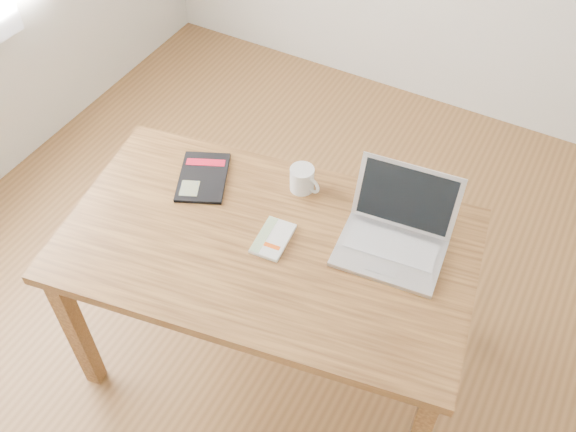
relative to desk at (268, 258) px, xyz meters
The scene contains 6 objects.
room 0.70m from the desk, ahead, with size 4.04×4.04×2.70m.
desk is the anchor object (origin of this frame).
white_guidebook 0.10m from the desk, 48.37° to the left, with size 0.12×0.18×0.02m.
black_guidebook 0.41m from the desk, 157.26° to the left, with size 0.27×0.31×0.01m.
laptop 0.46m from the desk, 27.97° to the left, with size 0.39×0.37×0.24m.
coffee_mug 0.32m from the desk, 92.38° to the left, with size 0.13×0.09×0.10m.
Camera 1 is at (0.55, -1.21, 2.45)m, focal length 40.00 mm.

